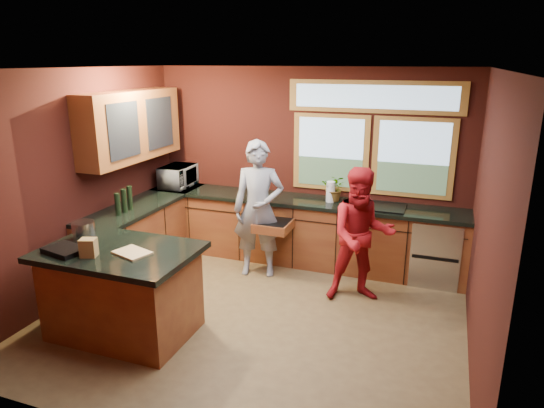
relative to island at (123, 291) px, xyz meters
The scene contains 14 objects.
floor 1.47m from the island, 33.00° to the left, with size 4.50×4.50×0.00m, color brown.
room_shell 1.80m from the island, 62.23° to the left, with size 4.52×4.02×2.71m.
back_counter 2.81m from the island, 60.92° to the left, with size 4.50×0.64×0.93m.
left_counter 1.79m from the island, 115.98° to the left, with size 0.64×2.30×0.93m.
island is the anchor object (origin of this frame).
person_grey 2.07m from the island, 67.30° to the left, with size 0.66×0.43×1.81m, color slate.
person_red 2.73m from the island, 36.42° to the left, with size 0.79×0.61×1.62m, color maroon.
microwave 2.64m from the island, 107.06° to the left, with size 0.59×0.40×0.32m, color #999999.
potted_plant 3.07m from the island, 56.75° to the left, with size 0.33×0.29×0.37m, color #999999.
paper_towel 2.99m from the island, 56.94° to the left, with size 0.12×0.12×0.28m, color white.
cutting_board 0.52m from the island, 14.04° to the right, with size 0.35×0.25×0.02m, color tan.
stock_pot 0.80m from the island, 164.74° to the left, with size 0.24×0.24×0.18m, color #ADADB2.
paper_bag 0.63m from the island, 120.96° to the right, with size 0.15×0.12×0.18m, color brown.
black_tray 0.71m from the island, 150.95° to the right, with size 0.40×0.28×0.05m, color black.
Camera 1 is at (1.85, -4.51, 2.78)m, focal length 32.00 mm.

